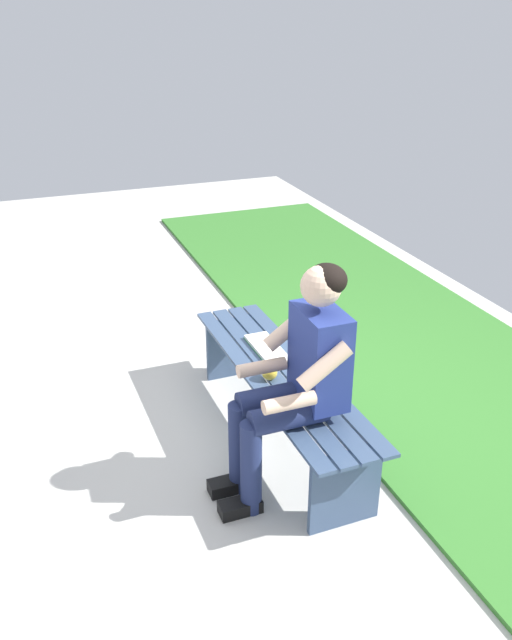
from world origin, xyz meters
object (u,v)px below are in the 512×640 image
bench_near (280,387)px  book_open (267,349)px  apple (270,373)px  person_seated (297,375)px

bench_near → book_open: bearing=-5.0°
book_open → bench_near: bearing=174.1°
apple → book_open: (0.32, -0.12, -0.03)m
bench_near → person_seated: bearing=167.2°
apple → book_open: size_ratio=0.21×
book_open → person_seated: bearing=169.1°
bench_near → person_seated: size_ratio=1.46×
apple → book_open: bearing=-19.8°
person_seated → apple: person_seated is taller
bench_near → book_open: book_open is taller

